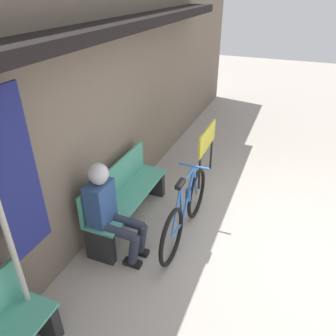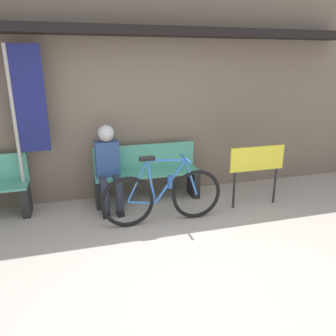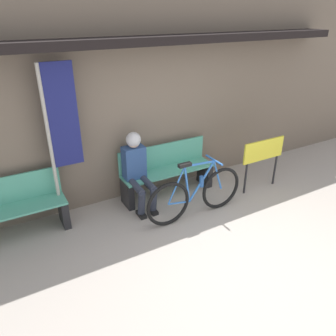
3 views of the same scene
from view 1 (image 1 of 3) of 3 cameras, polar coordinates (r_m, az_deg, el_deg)
name	(u,v)px [view 1 (image 1 of 3)]	position (r m, az deg, el deg)	size (l,w,h in m)	color
ground_plane	(272,259)	(4.30, 17.63, -14.91)	(24.00, 24.00, 0.00)	#ADA399
storefront_wall	(95,104)	(4.03, -12.56, 10.85)	(12.00, 0.56, 3.20)	#756656
park_bench_near	(126,197)	(4.44, -7.34, -5.08)	(1.61, 0.42, 0.86)	#51A88E
bicycle	(185,211)	(4.20, 3.03, -7.53)	(1.66, 0.40, 0.94)	black
person_seated	(108,206)	(3.80, -10.34, -6.49)	(0.34, 0.65, 1.23)	#2D3342
banner_pole	(14,198)	(2.83, -25.19, -4.83)	(0.45, 0.05, 2.32)	#B7B2A8
signboard	(207,142)	(5.30, 6.80, 4.52)	(0.86, 0.04, 0.92)	#232326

